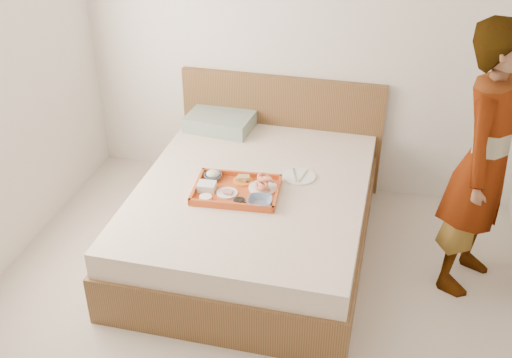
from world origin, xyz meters
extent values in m
cube|color=#BDB0A0|center=(0.00, 0.00, 0.00)|extent=(3.50, 4.00, 0.01)
cube|color=silver|center=(0.00, 2.00, 1.30)|extent=(3.50, 0.01, 2.60)
cube|color=brown|center=(-0.13, 1.00, 0.27)|extent=(1.65, 2.00, 0.53)
cube|color=brown|center=(-0.13, 1.97, 0.47)|extent=(1.65, 0.06, 0.95)
cube|color=gray|center=(-0.60, 1.78, 0.59)|extent=(0.54, 0.39, 0.12)
cube|color=#C55313|center=(-0.21, 0.88, 0.56)|extent=(0.60, 0.46, 0.05)
cylinder|color=white|center=(-0.05, 0.96, 0.55)|extent=(0.21, 0.21, 0.01)
imported|color=#19284E|center=(-0.02, 0.77, 0.57)|extent=(0.17, 0.17, 0.04)
cylinder|color=black|center=(-0.16, 0.74, 0.56)|extent=(0.09, 0.09, 0.03)
cylinder|color=white|center=(-0.27, 0.84, 0.55)|extent=(0.15, 0.15, 0.01)
cylinder|color=orange|center=(-0.20, 1.01, 0.55)|extent=(0.15, 0.15, 0.01)
imported|color=#19284E|center=(-0.42, 1.00, 0.57)|extent=(0.13, 0.13, 0.04)
cube|color=silver|center=(-0.42, 0.85, 0.57)|extent=(0.13, 0.11, 0.05)
cylinder|color=white|center=(-0.39, 0.73, 0.56)|extent=(0.09, 0.09, 0.03)
cylinder|color=white|center=(0.16, 1.19, 0.54)|extent=(0.24, 0.24, 0.01)
imported|color=silver|center=(1.34, 1.02, 0.90)|extent=(0.66, 0.78, 1.80)
camera|label=1|loc=(0.75, -2.51, 2.80)|focal=43.47mm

